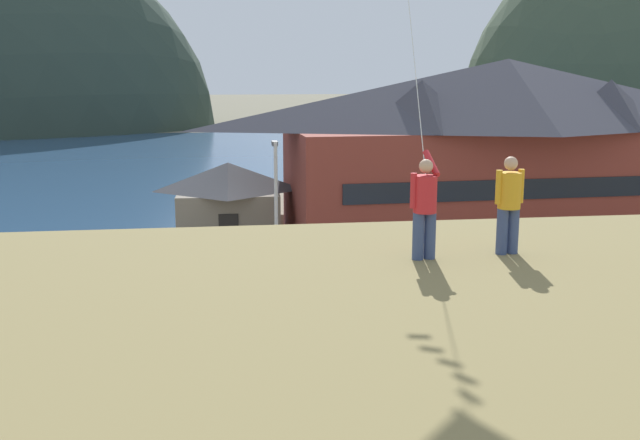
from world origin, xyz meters
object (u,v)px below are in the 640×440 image
Objects in this scene: moored_boat_outer_mooring at (328,191)px; moored_boat_wharfside at (246,204)px; parked_car_front_row_end at (526,334)px; person_kite_flyer at (425,205)px; storage_shed_waterside at (229,201)px; wharf_dock at (287,201)px; parked_car_back_row_right at (371,353)px; parked_car_front_row_silver at (168,363)px; parked_car_back_row_left at (321,305)px; parked_car_front_row_red at (159,304)px; parking_light_pole at (276,207)px; person_companion at (509,202)px; harbor_lodge at (505,145)px.

moored_boat_wharfside is at bearing -144.71° from moored_boat_outer_mooring.
parked_car_front_row_end is 2.29× the size of person_kite_flyer.
storage_shed_waterside is at bearing -98.53° from moored_boat_wharfside.
parked_car_back_row_right is (-0.48, -33.06, 0.71)m from wharf_dock.
parked_car_back_row_left is (5.50, 5.16, 0.00)m from parked_car_front_row_silver.
parked_car_front_row_silver is (-6.86, -32.96, 0.71)m from wharf_dock.
parked_car_front_row_red is at bearing 171.73° from parked_car_back_row_left.
wharf_dock is at bearing 87.75° from person_kite_flyer.
parking_light_pole is at bearing 67.52° from parked_car_front_row_silver.
moored_boat_outer_mooring is 1.58× the size of parked_car_back_row_right.
parked_car_back_row_right is 5.77m from parked_car_front_row_end.
person_companion is (0.37, -9.81, 6.63)m from parked_car_back_row_right.
storage_shed_waterside reaches higher than parked_car_front_row_end.
person_companion reaches higher than parked_car_front_row_red.
harbor_lodge is 4.65× the size of moored_boat_wharfside.
person_companion is at bearing -64.99° from parked_car_front_row_red.
harbor_lodge reaches higher than wharf_dock.
parked_car_back_row_right is at bearing -84.77° from moored_boat_wharfside.
harbor_lodge reaches higher than person_kite_flyer.
wharf_dock is at bearing -153.58° from moored_boat_outer_mooring.
parking_light_pole is (4.21, 10.17, 2.98)m from parked_car_front_row_silver.
parked_car_back_row_right and parked_car_front_row_red have the same top height.
person_companion is at bearing 6.10° from person_kite_flyer.
person_kite_flyer reaches higher than parked_car_front_row_end.
parked_car_back_row_left is at bearing -85.68° from moored_boat_wharfside.
parking_light_pole reaches higher than moored_boat_wharfside.
wharf_dock is at bearing 42.91° from moored_boat_wharfside.
parked_car_back_row_left is at bearing 99.46° from parked_car_back_row_right.
parked_car_front_row_end is 14.59m from person_kite_flyer.
storage_shed_waterside reaches higher than moored_boat_outer_mooring.
harbor_lodge reaches higher than parked_car_back_row_left.
moored_boat_outer_mooring is at bearing 83.52° from person_kite_flyer.
moored_boat_outer_mooring is 36.13m from parked_car_front_row_silver.
wharf_dock is 33.67m from parked_car_front_row_silver.
parked_car_front_row_red is 7.07m from parking_light_pole.
parked_car_front_row_end is at bearing -49.63° from parking_light_pole.
parked_car_back_row_right and parked_car_front_row_end have the same top height.
parked_car_front_row_silver is at bearing -101.75° from wharf_dock.
parked_car_front_row_red is (-10.95, -28.59, 0.34)m from moored_boat_outer_mooring.
person_kite_flyer is at bearing -91.27° from parked_car_back_row_left.
parked_car_front_row_red is at bearing 158.13° from parked_car_front_row_end.
moored_boat_wharfside is 0.86× the size of parking_light_pole.
parked_car_front_row_silver is at bearing -112.48° from parking_light_pole.
person_companion reaches higher than parking_light_pole.
parking_light_pole is at bearing 97.20° from person_companion.
harbor_lodge is 4.24× the size of storage_shed_waterside.
parked_car_front_row_silver and parked_car_front_row_red have the same top height.
parked_car_front_row_red is at bearing 115.01° from person_companion.
wharf_dock is at bearing 89.18° from parked_car_back_row_right.
person_companion is at bearing -111.63° from harbor_lodge.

